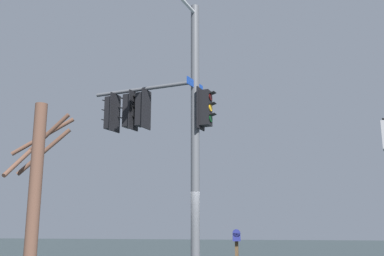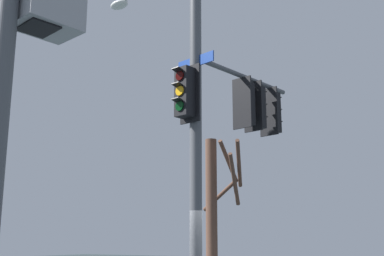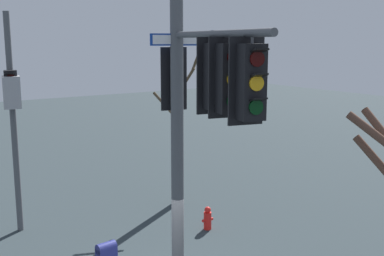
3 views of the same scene
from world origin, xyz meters
name	(u,v)px [view 3 (image 3 of 3)]	position (x,y,z in m)	size (l,w,h in m)	color
main_signal_pole_assembly	(199,86)	(0.37, -0.50, 4.96)	(3.96, 4.28, 8.51)	#4C4F54
secondary_pole_assembly	(12,104)	(-1.34, 6.57, 3.98)	(0.59, 0.81, 6.64)	#4C4F54
fire_hydrant	(208,219)	(3.56, 3.58, 0.34)	(0.38, 0.24, 0.73)	red
mailbox	(106,255)	(-0.77, 1.45, 1.11)	(0.46, 0.29, 1.41)	#4C3823
bare_tree_across_street	(177,125)	(4.09, 6.17, 2.87)	(1.79, 1.61, 5.82)	#483B29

